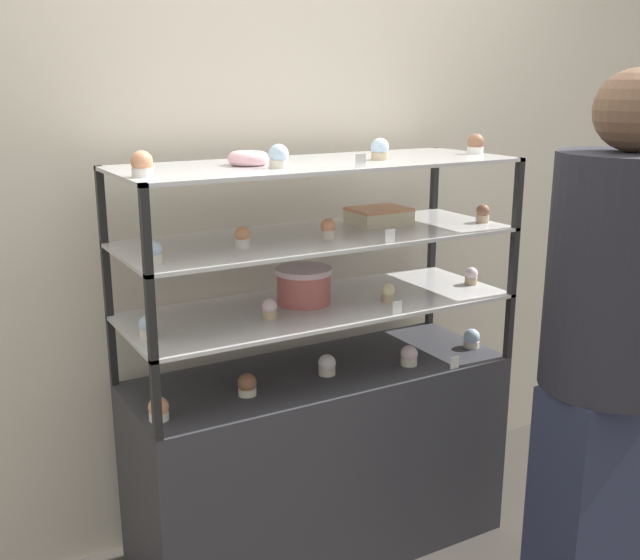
# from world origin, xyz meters

# --- Properties ---
(ground_plane) EXTENTS (20.00, 20.00, 0.00)m
(ground_plane) POSITION_xyz_m (0.00, 0.00, 0.00)
(ground_plane) COLOR #38332D
(back_wall) EXTENTS (8.00, 0.05, 2.60)m
(back_wall) POSITION_xyz_m (0.00, 0.39, 1.30)
(back_wall) COLOR beige
(back_wall) RESTS_ON ground_plane
(display_base) EXTENTS (1.35, 0.49, 0.71)m
(display_base) POSITION_xyz_m (0.00, 0.00, 0.36)
(display_base) COLOR #333338
(display_base) RESTS_ON ground_plane
(display_riser_lower) EXTENTS (1.35, 0.49, 0.24)m
(display_riser_lower) POSITION_xyz_m (0.00, 0.00, 0.94)
(display_riser_lower) COLOR black
(display_riser_lower) RESTS_ON display_base
(display_riser_middle) EXTENTS (1.35, 0.49, 0.24)m
(display_riser_middle) POSITION_xyz_m (0.00, 0.00, 1.18)
(display_riser_middle) COLOR black
(display_riser_middle) RESTS_ON display_riser_lower
(display_riser_upper) EXTENTS (1.35, 0.49, 0.24)m
(display_riser_upper) POSITION_xyz_m (0.00, 0.00, 1.43)
(display_riser_upper) COLOR black
(display_riser_upper) RESTS_ON display_riser_middle
(layer_cake_centerpiece) EXTENTS (0.19, 0.19, 0.12)m
(layer_cake_centerpiece) POSITION_xyz_m (-0.04, 0.04, 1.02)
(layer_cake_centerpiece) COLOR #C66660
(layer_cake_centerpiece) RESTS_ON display_riser_lower
(sheet_cake_frosted) EXTENTS (0.21, 0.16, 0.06)m
(sheet_cake_frosted) POSITION_xyz_m (0.28, 0.06, 1.23)
(sheet_cake_frosted) COLOR beige
(sheet_cake_frosted) RESTS_ON display_riser_middle
(cupcake_0) EXTENTS (0.06, 0.06, 0.07)m
(cupcake_0) POSITION_xyz_m (-0.62, -0.11, 0.74)
(cupcake_0) COLOR white
(cupcake_0) RESTS_ON display_base
(cupcake_1) EXTENTS (0.06, 0.06, 0.07)m
(cupcake_1) POSITION_xyz_m (-0.31, -0.07, 0.74)
(cupcake_1) COLOR beige
(cupcake_1) RESTS_ON display_base
(cupcake_2) EXTENTS (0.06, 0.06, 0.07)m
(cupcake_2) POSITION_xyz_m (0.00, -0.05, 0.74)
(cupcake_2) COLOR beige
(cupcake_2) RESTS_ON display_base
(cupcake_3) EXTENTS (0.06, 0.06, 0.07)m
(cupcake_3) POSITION_xyz_m (0.30, -0.12, 0.74)
(cupcake_3) COLOR beige
(cupcake_3) RESTS_ON display_base
(cupcake_4) EXTENTS (0.06, 0.06, 0.07)m
(cupcake_4) POSITION_xyz_m (0.62, -0.08, 0.74)
(cupcake_4) COLOR beige
(cupcake_4) RESTS_ON display_base
(price_tag_0) EXTENTS (0.04, 0.00, 0.04)m
(price_tag_0) POSITION_xyz_m (0.42, -0.23, 0.73)
(price_tag_0) COLOR white
(price_tag_0) RESTS_ON display_base
(cupcake_5) EXTENTS (0.05, 0.05, 0.07)m
(cupcake_5) POSITION_xyz_m (-0.62, -0.04, 0.99)
(cupcake_5) COLOR beige
(cupcake_5) RESTS_ON display_riser_lower
(cupcake_6) EXTENTS (0.05, 0.05, 0.07)m
(cupcake_6) POSITION_xyz_m (-0.22, -0.06, 0.99)
(cupcake_6) COLOR #CCB28C
(cupcake_6) RESTS_ON display_riser_lower
(cupcake_7) EXTENTS (0.05, 0.05, 0.07)m
(cupcake_7) POSITION_xyz_m (0.22, -0.09, 0.99)
(cupcake_7) COLOR #CCB28C
(cupcake_7) RESTS_ON display_riser_lower
(cupcake_8) EXTENTS (0.05, 0.05, 0.07)m
(cupcake_8) POSITION_xyz_m (0.62, -0.06, 0.99)
(cupcake_8) COLOR #CCB28C
(cupcake_8) RESTS_ON display_riser_lower
(price_tag_1) EXTENTS (0.04, 0.00, 0.04)m
(price_tag_1) POSITION_xyz_m (0.16, -0.23, 0.98)
(price_tag_1) COLOR white
(price_tag_1) RESTS_ON display_riser_lower
(cupcake_9) EXTENTS (0.05, 0.05, 0.07)m
(cupcake_9) POSITION_xyz_m (-0.61, -0.13, 1.23)
(cupcake_9) COLOR beige
(cupcake_9) RESTS_ON display_riser_middle
(cupcake_10) EXTENTS (0.05, 0.05, 0.07)m
(cupcake_10) POSITION_xyz_m (-0.31, -0.06, 1.23)
(cupcake_10) COLOR white
(cupcake_10) RESTS_ON display_riser_middle
(cupcake_11) EXTENTS (0.05, 0.05, 0.07)m
(cupcake_11) POSITION_xyz_m (-0.01, -0.07, 1.23)
(cupcake_11) COLOR beige
(cupcake_11) RESTS_ON display_riser_middle
(cupcake_12) EXTENTS (0.05, 0.05, 0.07)m
(cupcake_12) POSITION_xyz_m (0.63, -0.10, 1.23)
(cupcake_12) COLOR #CCB28C
(cupcake_12) RESTS_ON display_riser_middle
(price_tag_2) EXTENTS (0.04, 0.00, 0.04)m
(price_tag_2) POSITION_xyz_m (0.13, -0.23, 1.22)
(price_tag_2) COLOR white
(price_tag_2) RESTS_ON display_riser_middle
(cupcake_13) EXTENTS (0.06, 0.06, 0.07)m
(cupcake_13) POSITION_xyz_m (-0.62, -0.11, 1.47)
(cupcake_13) COLOR white
(cupcake_13) RESTS_ON display_riser_upper
(cupcake_14) EXTENTS (0.06, 0.06, 0.07)m
(cupcake_14) POSITION_xyz_m (-0.20, -0.10, 1.47)
(cupcake_14) COLOR beige
(cupcake_14) RESTS_ON display_riser_upper
(cupcake_15) EXTENTS (0.06, 0.06, 0.07)m
(cupcake_15) POSITION_xyz_m (0.21, -0.04, 1.47)
(cupcake_15) COLOR #CCB28C
(cupcake_15) RESTS_ON display_riser_upper
(cupcake_16) EXTENTS (0.06, 0.06, 0.07)m
(cupcake_16) POSITION_xyz_m (0.63, -0.04, 1.47)
(cupcake_16) COLOR white
(cupcake_16) RESTS_ON display_riser_upper
(price_tag_3) EXTENTS (0.04, 0.00, 0.04)m
(price_tag_3) POSITION_xyz_m (0.01, -0.23, 1.46)
(price_tag_3) COLOR white
(price_tag_3) RESTS_ON display_riser_upper
(donut_glazed) EXTENTS (0.13, 0.13, 0.04)m
(donut_glazed) POSITION_xyz_m (-0.25, 0.02, 1.46)
(donut_glazed) COLOR #EFB2BC
(donut_glazed) RESTS_ON display_riser_upper
(customer_figure) EXTENTS (0.40, 0.40, 1.73)m
(customer_figure) POSITION_xyz_m (0.57, -0.75, 0.93)
(customer_figure) COLOR #282D47
(customer_figure) RESTS_ON ground_plane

